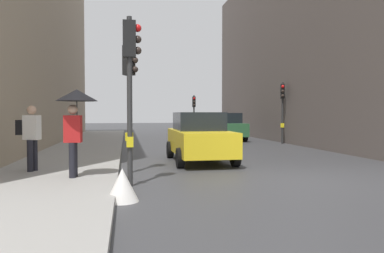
{
  "coord_description": "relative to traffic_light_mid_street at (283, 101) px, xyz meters",
  "views": [
    {
      "loc": [
        -4.43,
        -8.57,
        1.71
      ],
      "look_at": [
        -1.7,
        6.49,
        1.17
      ],
      "focal_mm": 34.1,
      "sensor_mm": 36.0,
      "label": 1
    }
  ],
  "objects": [
    {
      "name": "traffic_light_mid_street",
      "position": [
        0.0,
        0.0,
        0.0
      ],
      "size": [
        0.33,
        0.45,
        3.5
      ],
      "color": "#2D2D2D",
      "rests_on": "ground"
    },
    {
      "name": "car_yellow_taxi",
      "position": [
        -6.19,
        -6.78,
        -1.54
      ],
      "size": [
        2.02,
        4.2,
        1.76
      ],
      "color": "yellow",
      "rests_on": "ground"
    },
    {
      "name": "sidewalk_kerb",
      "position": [
        -10.63,
        -4.91,
        -2.34
      ],
      "size": [
        3.32,
        40.0,
        0.16
      ],
      "primitive_type": "cube",
      "color": "gray",
      "rests_on": "ground"
    },
    {
      "name": "traffic_light_near_right",
      "position": [
        -8.65,
        -8.89,
        0.17
      ],
      "size": [
        0.45,
        0.34,
        3.75
      ],
      "color": "#2D2D2D",
      "rests_on": "ground"
    },
    {
      "name": "traffic_light_near_left",
      "position": [
        -8.65,
        -10.84,
        0.31
      ],
      "size": [
        0.43,
        0.24,
        3.96
      ],
      "color": "#2D2D2D",
      "rests_on": "ground"
    },
    {
      "name": "ground_plane",
      "position": [
        -4.33,
        -10.91,
        -2.42
      ],
      "size": [
        120.0,
        120.0,
        0.0
      ],
      "primitive_type": "plane",
      "color": "#38383A"
    },
    {
      "name": "building_facade_right",
      "position": [
        6.31,
        2.48,
        3.57
      ],
      "size": [
        12.0,
        24.01,
        11.97
      ],
      "primitive_type": "cube",
      "color": "#5B514C",
      "rests_on": "ground"
    },
    {
      "name": "pedestrian_with_black_backpack",
      "position": [
        -11.3,
        -9.06,
        -1.26
      ],
      "size": [
        0.66,
        0.46,
        1.77
      ],
      "color": "black",
      "rests_on": "sidewalk_kerb"
    },
    {
      "name": "car_green_estate",
      "position": [
        -2.57,
        3.19,
        -1.54
      ],
      "size": [
        2.26,
        4.32,
        1.76
      ],
      "color": "#2D6038",
      "rests_on": "ground"
    },
    {
      "name": "traffic_light_far_median",
      "position": [
        -3.35,
        9.49,
        -0.21
      ],
      "size": [
        0.25,
        0.44,
        3.2
      ],
      "color": "#2D2D2D",
      "rests_on": "ground"
    },
    {
      "name": "car_silver_hatchback",
      "position": [
        -2.25,
        13.17,
        -1.54
      ],
      "size": [
        2.09,
        4.24,
        1.76
      ],
      "color": "#BCBCC1",
      "rests_on": "ground"
    },
    {
      "name": "car_blue_van",
      "position": [
        -2.59,
        18.61,
        -1.54
      ],
      "size": [
        2.1,
        4.24,
        1.76
      ],
      "color": "navy",
      "rests_on": "ground"
    },
    {
      "name": "pedestrian_with_umbrella",
      "position": [
        -9.97,
        -10.25,
        -0.58
      ],
      "size": [
        1.0,
        1.0,
        2.14
      ],
      "color": "black",
      "rests_on": "sidewalk_kerb"
    },
    {
      "name": "warning_sign_triangle",
      "position": [
        -8.84,
        -12.31,
        -2.09
      ],
      "size": [
        0.64,
        0.64,
        0.65
      ],
      "primitive_type": "cone",
      "color": "silver",
      "rests_on": "ground"
    }
  ]
}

